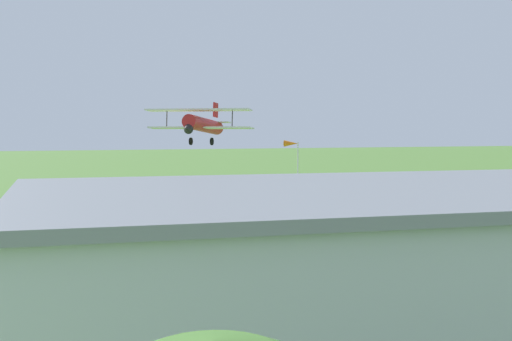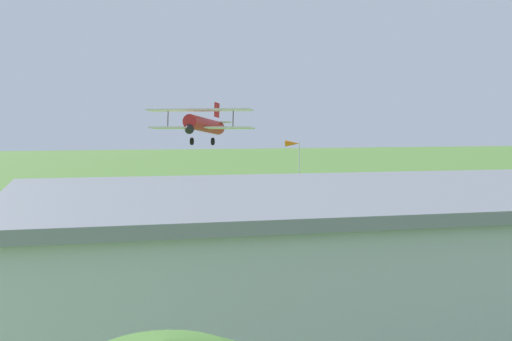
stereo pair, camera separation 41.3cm
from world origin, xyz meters
TOP-DOWN VIEW (x-y plane):
  - ground_plane at (0.00, 0.00)m, footprint 400.00×400.00m
  - hangar at (-0.33, 35.72)m, footprint 36.17×16.35m
  - biplane at (2.53, 0.41)m, footprint 8.63×8.02m
  - car_white at (15.22, 20.82)m, footprint 2.37×4.56m
  - person_near_hangar_door at (-7.80, 18.20)m, footprint 0.51×0.51m
  - person_by_parked_cars at (-13.32, 20.12)m, footprint 0.54×0.54m
  - person_watching_takeoff at (10.52, 16.69)m, footprint 0.48×0.48m
  - windsock at (-6.82, -2.43)m, footprint 1.46×1.24m

SIDE VIEW (x-z plane):
  - ground_plane at x=0.00m, z-range 0.00..0.00m
  - person_by_parked_cars at x=-13.32m, z-range -0.01..1.59m
  - person_near_hangar_door at x=-7.80m, z-range -0.01..1.61m
  - person_watching_takeoff at x=10.52m, z-range 0.00..1.66m
  - car_white at x=15.22m, z-range 0.03..1.65m
  - hangar at x=-0.33m, z-range 0.01..6.25m
  - windsock at x=-6.82m, z-range 2.68..9.83m
  - biplane at x=2.53m, z-range 6.79..10.54m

